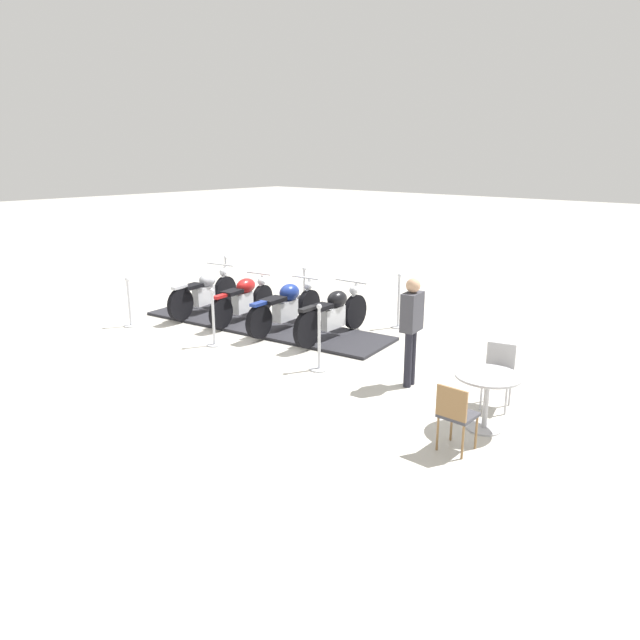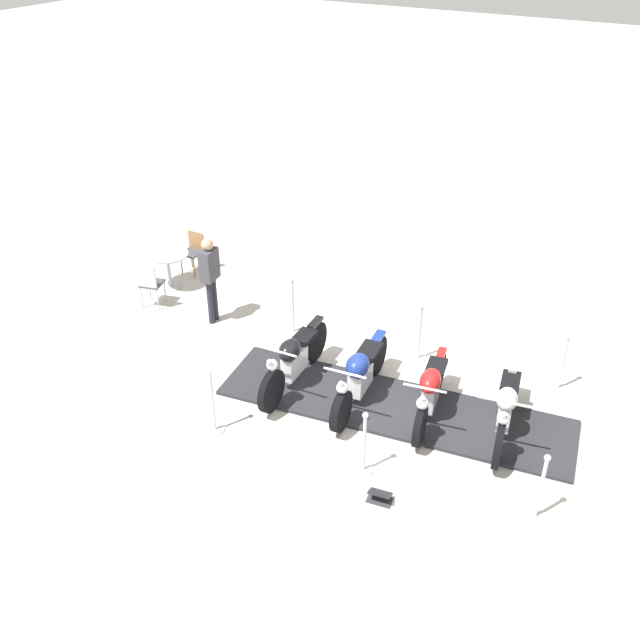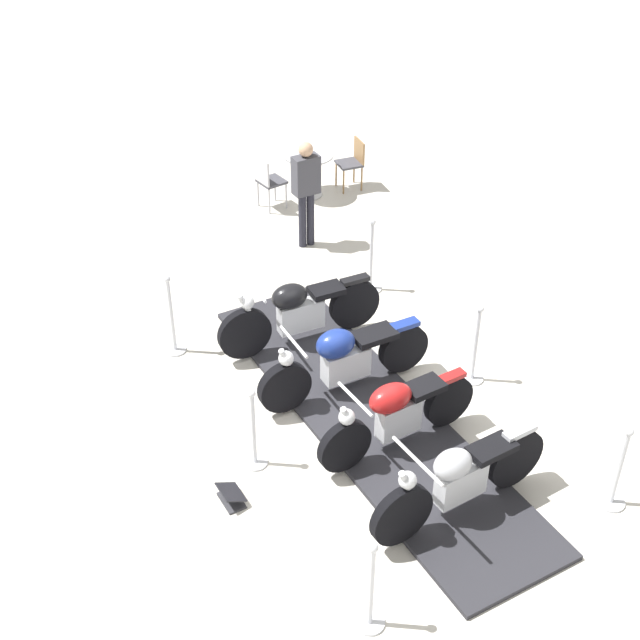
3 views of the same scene
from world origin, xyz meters
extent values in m
plane|color=beige|center=(0.00, 0.00, 0.00)|extent=(80.00, 80.00, 0.00)
cube|color=#28282D|center=(0.00, 0.00, 0.03)|extent=(5.74, 2.19, 0.06)
cylinder|color=black|center=(1.63, 1.01, 0.41)|extent=(0.16, 0.71, 0.70)
cylinder|color=black|center=(1.74, -0.54, 0.41)|extent=(0.16, 0.71, 0.70)
cube|color=silver|center=(1.68, 0.24, 0.45)|extent=(0.24, 0.62, 0.40)
ellipsoid|color=black|center=(1.67, 0.39, 0.79)|extent=(0.36, 0.50, 0.33)
cube|color=black|center=(1.71, -0.13, 0.75)|extent=(0.32, 0.46, 0.08)
cube|color=black|center=(1.74, -0.54, 0.79)|extent=(0.16, 0.39, 0.06)
cylinder|color=silver|center=(1.64, 0.94, 0.71)|extent=(0.09, 0.30, 0.60)
cylinder|color=silver|center=(1.64, 0.86, 1.07)|extent=(0.74, 0.09, 0.04)
sphere|color=silver|center=(1.64, 0.96, 0.87)|extent=(0.18, 0.18, 0.18)
cylinder|color=black|center=(0.47, 0.89, 0.39)|extent=(0.20, 0.66, 0.65)
cylinder|color=black|center=(0.65, -0.73, 0.39)|extent=(0.20, 0.66, 0.65)
cube|color=silver|center=(0.56, 0.08, 0.44)|extent=(0.29, 0.60, 0.39)
ellipsoid|color=navy|center=(0.55, 0.22, 0.78)|extent=(0.40, 0.52, 0.35)
cube|color=black|center=(0.60, -0.31, 0.73)|extent=(0.37, 0.56, 0.08)
cube|color=navy|center=(0.65, -0.73, 0.74)|extent=(0.19, 0.37, 0.06)
cylinder|color=silver|center=(0.48, 0.83, 0.66)|extent=(0.10, 0.26, 0.56)
cylinder|color=silver|center=(0.49, 0.76, 1.00)|extent=(0.66, 0.11, 0.04)
sphere|color=silver|center=(0.48, 0.86, 0.80)|extent=(0.18, 0.18, 0.18)
cylinder|color=black|center=(-0.69, 0.62, 0.38)|extent=(0.22, 0.65, 0.64)
cylinder|color=black|center=(-0.44, -0.78, 0.38)|extent=(0.22, 0.65, 0.64)
cube|color=silver|center=(-0.56, -0.08, 0.44)|extent=(0.28, 0.54, 0.42)
ellipsoid|color=#AD1919|center=(-0.58, 0.05, 0.79)|extent=(0.41, 0.57, 0.32)
cube|color=black|center=(-0.50, -0.41, 0.74)|extent=(0.36, 0.49, 0.08)
cube|color=#AD1919|center=(-0.44, -0.78, 0.73)|extent=(0.19, 0.37, 0.06)
cylinder|color=silver|center=(-0.68, 0.56, 0.65)|extent=(0.11, 0.25, 0.55)
cylinder|color=silver|center=(-0.67, 0.50, 0.98)|extent=(0.62, 0.15, 0.04)
sphere|color=silver|center=(-0.68, 0.60, 0.78)|extent=(0.18, 0.18, 0.18)
cylinder|color=black|center=(-1.82, 0.49, 0.41)|extent=(0.23, 0.71, 0.70)
cylinder|color=black|center=(-1.55, -0.97, 0.41)|extent=(0.23, 0.71, 0.70)
cube|color=silver|center=(-1.68, -0.24, 0.45)|extent=(0.29, 0.58, 0.40)
ellipsoid|color=#B7BAC1|center=(-1.71, -0.10, 0.78)|extent=(0.38, 0.48, 0.31)
cube|color=black|center=(-1.62, -0.60, 0.73)|extent=(0.37, 0.55, 0.08)
cube|color=#B7BAC1|center=(-1.55, -0.97, 0.79)|extent=(0.19, 0.40, 0.06)
cylinder|color=silver|center=(-1.81, 0.42, 0.71)|extent=(0.12, 0.28, 0.60)
cylinder|color=silver|center=(-1.79, 0.35, 1.06)|extent=(0.76, 0.17, 0.04)
sphere|color=silver|center=(-1.81, 0.45, 0.86)|extent=(0.18, 0.18, 0.18)
cylinder|color=silver|center=(-0.21, 1.49, 0.01)|extent=(0.28, 0.28, 0.03)
cylinder|color=silver|center=(-0.21, 1.49, 0.50)|extent=(0.05, 0.05, 0.94)
sphere|color=silver|center=(-0.21, 1.49, 1.00)|extent=(0.09, 0.09, 0.09)
cylinder|color=silver|center=(0.21, -1.49, 0.01)|extent=(0.30, 0.30, 0.03)
cylinder|color=silver|center=(0.21, -1.49, 0.53)|extent=(0.05, 0.05, 1.00)
sphere|color=silver|center=(0.21, -1.49, 1.06)|extent=(0.09, 0.09, 0.09)
cylinder|color=silver|center=(2.57, -1.16, 0.01)|extent=(0.34, 0.34, 0.03)
cylinder|color=silver|center=(2.57, -1.16, 0.54)|extent=(0.05, 0.05, 1.04)
sphere|color=silver|center=(2.57, -1.16, 1.10)|extent=(0.09, 0.09, 0.09)
cylinder|color=silver|center=(2.15, 1.82, 0.01)|extent=(0.28, 0.28, 0.03)
cylinder|color=silver|center=(2.15, 1.82, 0.55)|extent=(0.05, 0.05, 1.05)
sphere|color=silver|center=(2.15, 1.82, 1.11)|extent=(0.09, 0.09, 0.09)
cylinder|color=silver|center=(-2.57, 1.16, 0.01)|extent=(0.29, 0.29, 0.03)
cylinder|color=silver|center=(-2.57, 1.16, 0.51)|extent=(0.05, 0.05, 0.98)
sphere|color=silver|center=(-2.57, 1.16, 1.04)|extent=(0.09, 0.09, 0.09)
cylinder|color=silver|center=(-2.15, -1.82, 0.01)|extent=(0.30, 0.30, 0.03)
cylinder|color=silver|center=(-2.15, -1.82, 0.50)|extent=(0.05, 0.05, 0.94)
sphere|color=silver|center=(-2.15, -1.82, 1.01)|extent=(0.09, 0.09, 0.09)
cube|color=#333338|center=(-0.66, 1.90, 0.01)|extent=(0.37, 0.25, 0.02)
cube|color=black|center=(-0.66, 1.90, 0.14)|extent=(0.34, 0.28, 0.12)
cylinder|color=#B7B7BC|center=(5.68, -1.39, 0.01)|extent=(0.47, 0.47, 0.02)
cylinder|color=#B7B7BC|center=(5.68, -1.39, 0.38)|extent=(0.07, 0.07, 0.71)
cylinder|color=#B7B7BC|center=(5.68, -1.39, 0.75)|extent=(0.85, 0.85, 0.03)
cylinder|color=#B7B7BC|center=(5.70, -0.79, 0.23)|extent=(0.03, 0.03, 0.46)
cylinder|color=#B7B7BC|center=(5.37, -0.88, 0.23)|extent=(0.03, 0.03, 0.46)
cylinder|color=#B7B7BC|center=(5.61, -0.46, 0.23)|extent=(0.03, 0.03, 0.46)
cylinder|color=#B7B7BC|center=(5.28, -0.55, 0.23)|extent=(0.03, 0.03, 0.46)
cube|color=#3F3F47|center=(5.49, -0.67, 0.48)|extent=(0.49, 0.49, 0.04)
cube|color=#B7B7BC|center=(5.44, -0.49, 0.71)|extent=(0.39, 0.13, 0.42)
cylinder|color=olive|center=(5.51, -1.97, 0.22)|extent=(0.03, 0.03, 0.44)
cylinder|color=olive|center=(5.85, -1.97, 0.22)|extent=(0.03, 0.03, 0.44)
cylinder|color=olive|center=(5.51, -2.31, 0.22)|extent=(0.03, 0.03, 0.44)
cylinder|color=olive|center=(5.85, -2.31, 0.22)|extent=(0.03, 0.03, 0.44)
cube|color=#3F3F47|center=(5.68, -2.14, 0.46)|extent=(0.40, 0.40, 0.04)
cube|color=olive|center=(5.68, -2.33, 0.68)|extent=(0.40, 0.03, 0.39)
cylinder|color=#23232D|center=(4.10, -0.83, 0.45)|extent=(0.12, 0.12, 0.90)
cylinder|color=#23232D|center=(4.08, -0.69, 0.45)|extent=(0.12, 0.12, 0.90)
cube|color=#3F3F47|center=(4.09, -0.76, 1.20)|extent=(0.27, 0.43, 0.60)
sphere|color=tan|center=(4.09, -0.76, 1.60)|extent=(0.22, 0.22, 0.22)
camera|label=1|loc=(8.73, -8.17, 3.50)|focal=33.05mm
camera|label=2|loc=(-3.37, 8.31, 7.12)|focal=39.92mm
camera|label=3|loc=(-6.96, 3.38, 6.84)|focal=48.68mm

